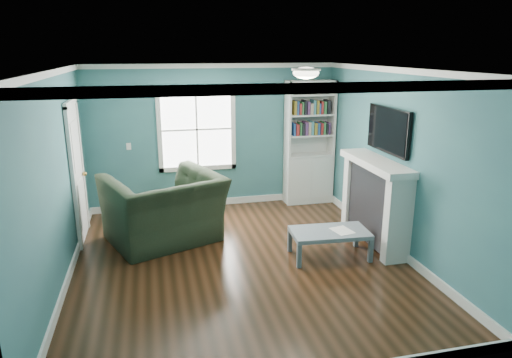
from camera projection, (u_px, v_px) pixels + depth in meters
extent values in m
plane|color=black|center=(241.00, 262.00, 6.30)|extent=(5.00, 5.00, 0.00)
plane|color=#33616D|center=(214.00, 137.00, 8.29)|extent=(4.50, 0.00, 4.50)
plane|color=#33616D|center=(302.00, 250.00, 3.61)|extent=(4.50, 0.00, 4.50)
plane|color=#33616D|center=(56.00, 182.00, 5.46)|extent=(0.00, 5.00, 5.00)
plane|color=#33616D|center=(396.00, 162.00, 6.44)|extent=(0.00, 5.00, 5.00)
plane|color=white|center=(239.00, 69.00, 5.59)|extent=(5.00, 5.00, 0.00)
cube|color=white|center=(215.00, 202.00, 8.62)|extent=(4.50, 0.03, 0.12)
cube|color=white|center=(69.00, 276.00, 5.80)|extent=(0.03, 5.00, 0.12)
cube|color=white|center=(388.00, 243.00, 6.78)|extent=(0.03, 5.00, 0.12)
cube|color=white|center=(212.00, 66.00, 7.93)|extent=(4.50, 0.04, 0.08)
cube|color=white|center=(306.00, 88.00, 3.28)|extent=(4.50, 0.04, 0.08)
cube|color=white|center=(45.00, 75.00, 5.12)|extent=(0.04, 5.00, 0.08)
cube|color=white|center=(403.00, 71.00, 6.09)|extent=(0.04, 5.00, 0.08)
cube|color=white|center=(197.00, 129.00, 8.18)|extent=(1.24, 0.01, 1.34)
cube|color=white|center=(159.00, 131.00, 8.02)|extent=(0.08, 0.06, 1.50)
cube|color=white|center=(233.00, 128.00, 8.31)|extent=(0.08, 0.06, 1.50)
cube|color=white|center=(198.00, 168.00, 8.36)|extent=(1.40, 0.06, 0.08)
cube|color=white|center=(195.00, 89.00, 7.97)|extent=(1.40, 0.06, 0.08)
cube|color=white|center=(197.00, 130.00, 8.17)|extent=(1.24, 0.03, 0.03)
cube|color=white|center=(197.00, 130.00, 8.17)|extent=(0.03, 0.03, 1.34)
cube|color=silver|center=(308.00, 179.00, 8.72)|extent=(0.90, 0.35, 0.90)
cube|color=silver|center=(288.00, 120.00, 8.31)|extent=(0.04, 0.35, 1.40)
cube|color=silver|center=(332.00, 118.00, 8.50)|extent=(0.04, 0.35, 1.40)
cube|color=silver|center=(307.00, 118.00, 8.56)|extent=(0.90, 0.02, 1.40)
cube|color=silver|center=(311.00, 81.00, 8.22)|extent=(0.90, 0.35, 0.04)
cube|color=silver|center=(309.00, 155.00, 8.59)|extent=(0.84, 0.33, 0.03)
cube|color=silver|center=(309.00, 135.00, 8.49)|extent=(0.84, 0.33, 0.03)
cube|color=silver|center=(310.00, 115.00, 8.38)|extent=(0.84, 0.33, 0.03)
cube|color=silver|center=(311.00, 95.00, 8.28)|extent=(0.84, 0.33, 0.03)
cube|color=#264C8C|center=(310.00, 129.00, 8.43)|extent=(0.70, 0.25, 0.22)
cube|color=maroon|center=(311.00, 108.00, 8.33)|extent=(0.70, 0.25, 0.22)
cylinder|color=beige|center=(312.00, 87.00, 8.20)|extent=(0.26, 0.06, 0.26)
cube|color=black|center=(376.00, 205.00, 6.79)|extent=(0.30, 1.20, 1.10)
cube|color=black|center=(374.00, 218.00, 6.84)|extent=(0.22, 0.65, 0.70)
cube|color=silver|center=(398.00, 221.00, 6.15)|extent=(0.36, 0.16, 1.20)
cube|color=silver|center=(355.00, 192.00, 7.41)|extent=(0.36, 0.16, 1.20)
cube|color=silver|center=(376.00, 163.00, 6.60)|extent=(0.44, 1.58, 0.10)
cube|color=black|center=(388.00, 130.00, 6.50)|extent=(0.06, 1.10, 0.65)
cube|color=silver|center=(77.00, 174.00, 6.85)|extent=(0.04, 0.80, 2.05)
cube|color=white|center=(74.00, 182.00, 6.43)|extent=(0.05, 0.08, 2.13)
cube|color=white|center=(82.00, 167.00, 7.27)|extent=(0.05, 0.08, 2.13)
cube|color=white|center=(70.00, 103.00, 6.56)|extent=(0.05, 0.98, 0.08)
sphere|color=#BF8C3F|center=(84.00, 174.00, 7.16)|extent=(0.07, 0.07, 0.07)
ellipsoid|color=white|center=(306.00, 73.00, 5.90)|extent=(0.34, 0.34, 0.15)
cylinder|color=white|center=(306.00, 69.00, 5.89)|extent=(0.38, 0.38, 0.03)
cube|color=white|center=(129.00, 146.00, 7.98)|extent=(0.08, 0.01, 0.12)
imported|color=black|center=(163.00, 198.00, 6.82)|extent=(1.86, 1.55, 1.39)
cube|color=#4E595E|center=(299.00, 256.00, 6.11)|extent=(0.06, 0.06, 0.33)
cube|color=#4E595E|center=(371.00, 251.00, 6.27)|extent=(0.06, 0.06, 0.33)
cube|color=#4E595E|center=(290.00, 240.00, 6.61)|extent=(0.06, 0.06, 0.33)
cube|color=#4E595E|center=(356.00, 236.00, 6.77)|extent=(0.06, 0.06, 0.33)
cube|color=slate|center=(330.00, 233.00, 6.38)|extent=(1.11, 0.65, 0.06)
cube|color=white|center=(342.00, 231.00, 6.37)|extent=(0.30, 0.35, 0.00)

